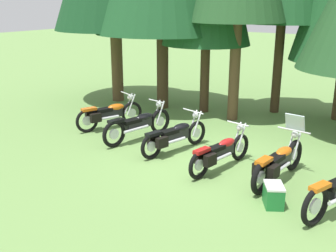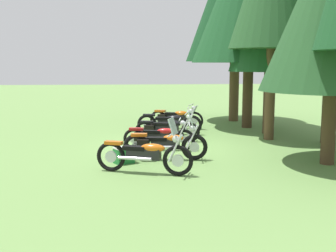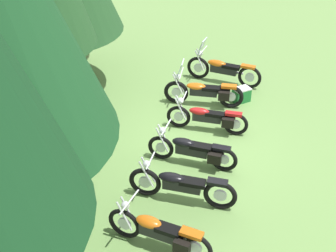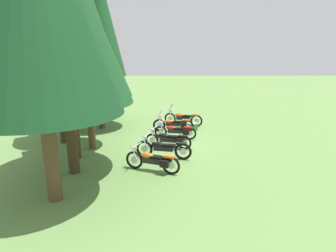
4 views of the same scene
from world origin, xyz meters
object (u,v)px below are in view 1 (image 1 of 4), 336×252
object	(u,v)px
motorcycle_0	(109,114)
picnic_cooler	(273,195)
motorcycle_3	(220,152)
motorcycle_4	(279,161)
motorcycle_1	(139,124)
motorcycle_2	(174,136)

from	to	relation	value
motorcycle_0	picnic_cooler	xyz separation A→B (m)	(5.91, -2.01, -0.25)
motorcycle_0	motorcycle_3	world-z (taller)	motorcycle_0
motorcycle_0	motorcycle_4	xyz separation A→B (m)	(5.61, -0.89, -0.00)
motorcycle_1	motorcycle_2	world-z (taller)	motorcycle_1
picnic_cooler	motorcycle_4	bearing A→B (deg)	105.10
motorcycle_0	motorcycle_2	world-z (taller)	motorcycle_0
motorcycle_1	motorcycle_4	xyz separation A→B (m)	(4.19, -0.54, -0.00)
motorcycle_0	motorcycle_4	world-z (taller)	motorcycle_4
motorcycle_1	motorcycle_3	size ratio (longest dim) A/B	1.10
motorcycle_1	motorcycle_2	xyz separation A→B (m)	(1.34, -0.26, -0.02)
picnic_cooler	motorcycle_3	bearing A→B (deg)	148.68
motorcycle_2	motorcycle_4	xyz separation A→B (m)	(2.86, -0.28, 0.02)
motorcycle_0	motorcycle_4	distance (m)	5.68
motorcycle_0	motorcycle_1	distance (m)	1.46
motorcycle_0	motorcycle_3	bearing A→B (deg)	-81.88
motorcycle_3	motorcycle_4	bearing A→B (deg)	-74.67
motorcycle_0	motorcycle_1	size ratio (longest dim) A/B	0.88
motorcycle_2	picnic_cooler	size ratio (longest dim) A/B	3.69
motorcycle_0	motorcycle_3	xyz separation A→B (m)	(4.26, -1.00, -0.04)
motorcycle_1	motorcycle_3	world-z (taller)	motorcycle_1
motorcycle_2	picnic_cooler	world-z (taller)	motorcycle_2
motorcycle_3	motorcycle_4	distance (m)	1.35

